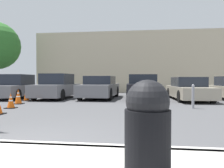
{
  "coord_description": "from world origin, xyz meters",
  "views": [
    {
      "loc": [
        2.06,
        -3.45,
        1.21
      ],
      "look_at": [
        0.02,
        12.74,
        0.84
      ],
      "focal_mm": 35.0,
      "sensor_mm": 36.0,
      "label": 1
    }
  ],
  "objects_px": {
    "parked_car_fifth": "(188,89)",
    "bollard_second": "(193,96)",
    "traffic_cone_third": "(11,101)",
    "parked_car_second": "(57,87)",
    "parked_car_third": "(100,88)",
    "trash_bin": "(147,126)",
    "parked_car_fourth": "(142,88)",
    "traffic_cone_fourth": "(18,97)",
    "traffic_cone_fifth": "(26,94)",
    "bollard_nearest": "(155,96)",
    "parked_car_nearest": "(16,87)"
  },
  "relations": [
    {
      "from": "parked_car_second",
      "to": "parked_car_third",
      "type": "xyz_separation_m",
      "value": [
        2.65,
        0.47,
        -0.04
      ]
    },
    {
      "from": "bollard_nearest",
      "to": "parked_car_nearest",
      "type": "bearing_deg",
      "value": 156.21
    },
    {
      "from": "parked_car_second",
      "to": "bollard_second",
      "type": "relative_size",
      "value": 4.31
    },
    {
      "from": "trash_bin",
      "to": "traffic_cone_fourth",
      "type": "bearing_deg",
      "value": 128.62
    },
    {
      "from": "bollard_second",
      "to": "parked_car_fifth",
      "type": "bearing_deg",
      "value": 80.49
    },
    {
      "from": "parked_car_fourth",
      "to": "parked_car_third",
      "type": "bearing_deg",
      "value": -9.47
    },
    {
      "from": "trash_bin",
      "to": "bollard_second",
      "type": "xyz_separation_m",
      "value": [
        2.09,
        6.81,
        -0.15
      ]
    },
    {
      "from": "traffic_cone_third",
      "to": "bollard_nearest",
      "type": "height_order",
      "value": "bollard_nearest"
    },
    {
      "from": "traffic_cone_fifth",
      "to": "trash_bin",
      "type": "relative_size",
      "value": 0.73
    },
    {
      "from": "parked_car_fourth",
      "to": "parked_car_fifth",
      "type": "height_order",
      "value": "parked_car_fourth"
    },
    {
      "from": "parked_car_third",
      "to": "bollard_nearest",
      "type": "height_order",
      "value": "parked_car_third"
    },
    {
      "from": "traffic_cone_third",
      "to": "bollard_second",
      "type": "bearing_deg",
      "value": 6.75
    },
    {
      "from": "parked_car_third",
      "to": "parked_car_fourth",
      "type": "distance_m",
      "value": 2.67
    },
    {
      "from": "traffic_cone_third",
      "to": "parked_car_third",
      "type": "distance_m",
      "value": 5.89
    },
    {
      "from": "parked_car_fourth",
      "to": "bollard_nearest",
      "type": "height_order",
      "value": "parked_car_fourth"
    },
    {
      "from": "traffic_cone_third",
      "to": "traffic_cone_fifth",
      "type": "bearing_deg",
      "value": 107.62
    },
    {
      "from": "traffic_cone_fifth",
      "to": "bollard_nearest",
      "type": "height_order",
      "value": "bollard_nearest"
    },
    {
      "from": "parked_car_nearest",
      "to": "parked_car_second",
      "type": "bearing_deg",
      "value": 178.25
    },
    {
      "from": "parked_car_second",
      "to": "parked_car_fifth",
      "type": "xyz_separation_m",
      "value": [
        7.95,
        -0.04,
        -0.09
      ]
    },
    {
      "from": "parked_car_fourth",
      "to": "parked_car_nearest",
      "type": "bearing_deg",
      "value": -0.4
    },
    {
      "from": "traffic_cone_fifth",
      "to": "parked_car_second",
      "type": "distance_m",
      "value": 2.05
    },
    {
      "from": "traffic_cone_fifth",
      "to": "traffic_cone_fourth",
      "type": "bearing_deg",
      "value": -75.01
    },
    {
      "from": "traffic_cone_third",
      "to": "parked_car_second",
      "type": "distance_m",
      "value": 4.72
    },
    {
      "from": "traffic_cone_third",
      "to": "traffic_cone_fourth",
      "type": "height_order",
      "value": "traffic_cone_fourth"
    },
    {
      "from": "parked_car_second",
      "to": "trash_bin",
      "type": "xyz_separation_m",
      "value": [
        5.23,
        -10.62,
        -0.03
      ]
    },
    {
      "from": "parked_car_third",
      "to": "bollard_second",
      "type": "height_order",
      "value": "parked_car_third"
    },
    {
      "from": "parked_car_nearest",
      "to": "parked_car_second",
      "type": "distance_m",
      "value": 2.66
    },
    {
      "from": "parked_car_nearest",
      "to": "trash_bin",
      "type": "xyz_separation_m",
      "value": [
        7.88,
        -10.52,
        -0.01
      ]
    },
    {
      "from": "trash_bin",
      "to": "bollard_second",
      "type": "bearing_deg",
      "value": 72.91
    },
    {
      "from": "traffic_cone_third",
      "to": "parked_car_fourth",
      "type": "xyz_separation_m",
      "value": [
        5.45,
        4.82,
        0.38
      ]
    },
    {
      "from": "parked_car_third",
      "to": "bollard_nearest",
      "type": "distance_m",
      "value": 5.3
    },
    {
      "from": "parked_car_second",
      "to": "trash_bin",
      "type": "distance_m",
      "value": 11.84
    },
    {
      "from": "bollard_second",
      "to": "traffic_cone_third",
      "type": "bearing_deg",
      "value": -173.25
    },
    {
      "from": "traffic_cone_third",
      "to": "parked_car_third",
      "type": "height_order",
      "value": "parked_car_third"
    },
    {
      "from": "parked_car_fifth",
      "to": "traffic_cone_fifth",
      "type": "bearing_deg",
      "value": 7.38
    },
    {
      "from": "parked_car_nearest",
      "to": "parked_car_fourth",
      "type": "distance_m",
      "value": 7.96
    },
    {
      "from": "parked_car_fifth",
      "to": "parked_car_second",
      "type": "bearing_deg",
      "value": -3.32
    },
    {
      "from": "parked_car_third",
      "to": "trash_bin",
      "type": "bearing_deg",
      "value": 104.97
    },
    {
      "from": "traffic_cone_fourth",
      "to": "parked_car_second",
      "type": "xyz_separation_m",
      "value": [
        0.7,
        3.21,
        0.35
      ]
    },
    {
      "from": "parked_car_fifth",
      "to": "bollard_second",
      "type": "height_order",
      "value": "parked_car_fifth"
    },
    {
      "from": "parked_car_second",
      "to": "parked_car_third",
      "type": "relative_size",
      "value": 0.92
    },
    {
      "from": "traffic_cone_fourth",
      "to": "parked_car_nearest",
      "type": "height_order",
      "value": "parked_car_nearest"
    },
    {
      "from": "traffic_cone_fourth",
      "to": "parked_car_fifth",
      "type": "relative_size",
      "value": 0.15
    },
    {
      "from": "parked_car_second",
      "to": "parked_car_fourth",
      "type": "distance_m",
      "value": 5.3
    },
    {
      "from": "parked_car_nearest",
      "to": "parked_car_fifth",
      "type": "bearing_deg",
      "value": 176.38
    },
    {
      "from": "parked_car_nearest",
      "to": "bollard_nearest",
      "type": "bearing_deg",
      "value": 152.25
    },
    {
      "from": "trash_bin",
      "to": "traffic_cone_third",
      "type": "bearing_deg",
      "value": 132.21
    },
    {
      "from": "parked_car_second",
      "to": "traffic_cone_third",
      "type": "bearing_deg",
      "value": 89.22
    },
    {
      "from": "parked_car_nearest",
      "to": "parked_car_fourth",
      "type": "xyz_separation_m",
      "value": [
        7.96,
        0.23,
        0.0
      ]
    },
    {
      "from": "traffic_cone_fifth",
      "to": "bollard_nearest",
      "type": "distance_m",
      "value": 7.18
    }
  ]
}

